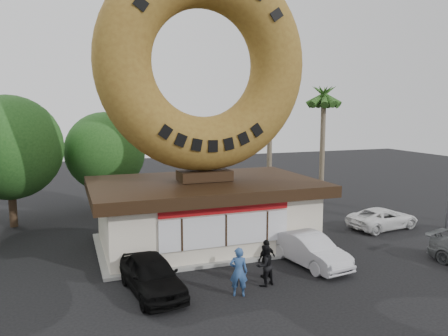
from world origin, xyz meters
TOP-DOWN VIEW (x-y plane):
  - ground at (0.00, 0.00)m, footprint 90.00×90.00m
  - donut_shop at (0.00, 5.98)m, footprint 11.20×7.20m
  - giant_donut at (0.00, 6.00)m, footprint 10.45×2.66m
  - tree_west at (-9.50, 13.00)m, footprint 6.00×6.00m
  - tree_mid at (-4.00, 15.00)m, footprint 5.20×5.20m
  - palm_near at (7.50, 14.00)m, footprint 2.60×2.60m
  - palm_far at (11.00, 12.50)m, footprint 2.60×2.60m
  - street_lamp at (-1.86, 16.00)m, footprint 2.11×0.20m
  - person_left at (-0.70, -0.30)m, footprint 0.79×0.66m
  - person_center at (0.61, 0.22)m, footprint 0.95×0.84m
  - person_right at (1.04, 0.95)m, footprint 1.01×0.70m
  - car_black at (-3.66, 1.04)m, footprint 2.19×4.38m
  - car_silver at (3.46, 1.61)m, footprint 2.09×4.37m
  - car_white at (10.52, 5.26)m, footprint 4.51×2.51m

SIDE VIEW (x-z plane):
  - ground at x=0.00m, z-range 0.00..0.00m
  - car_white at x=10.52m, z-range 0.00..1.19m
  - car_silver at x=3.46m, z-range 0.00..1.38m
  - car_black at x=-3.66m, z-range 0.00..1.43m
  - person_right at x=1.04m, z-range 0.00..1.59m
  - person_center at x=0.61m, z-range 0.00..1.64m
  - person_left at x=-0.70m, z-range 0.00..1.85m
  - donut_shop at x=0.00m, z-range -0.13..3.67m
  - tree_mid at x=-4.00m, z-range 0.70..7.33m
  - street_lamp at x=-1.86m, z-range 0.48..8.48m
  - tree_west at x=-9.50m, z-range 0.82..8.47m
  - palm_far at x=11.00m, z-range 3.11..11.86m
  - palm_near at x=7.50m, z-range 3.54..13.29m
  - giant_donut at x=0.00m, z-range 3.80..14.25m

